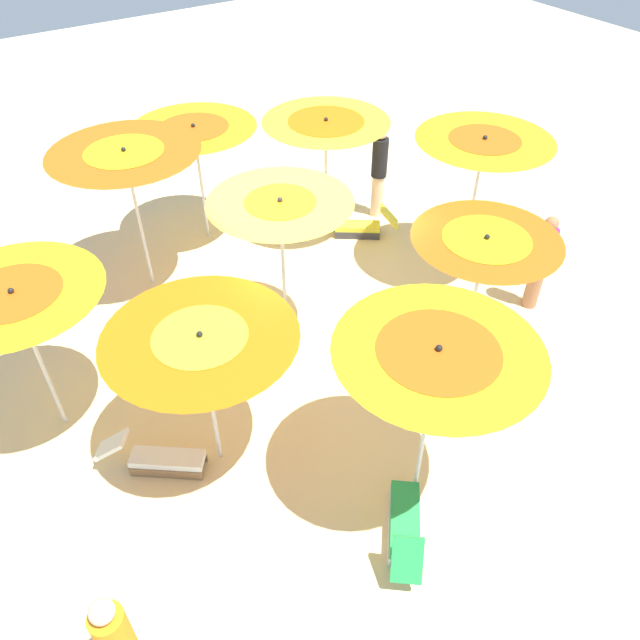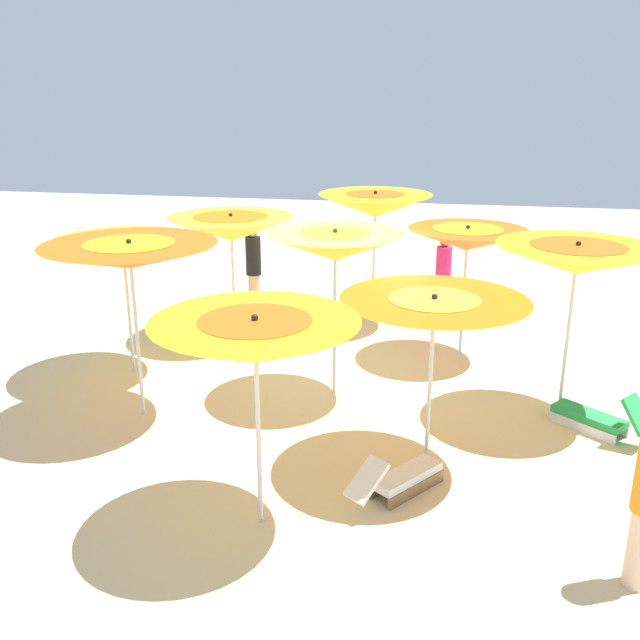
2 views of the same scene
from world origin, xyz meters
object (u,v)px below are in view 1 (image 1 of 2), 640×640
beach_umbrella_1 (484,250)px  beachgoer_1 (379,170)px  beach_ball (339,191)px  lounger_2 (158,457)px  beach_umbrella_5 (326,133)px  beachgoer_2 (541,261)px  beach_umbrella_2 (483,152)px  beach_umbrella_6 (18,307)px  beach_umbrella_0 (436,363)px  beach_umbrella_3 (202,347)px  lounger_1 (405,527)px  beach_umbrella_7 (126,161)px  lounger_0 (363,226)px  beach_umbrella_8 (195,137)px  beach_umbrella_4 (281,214)px

beach_umbrella_1 → beachgoer_1: size_ratio=1.23×
beach_ball → lounger_2: bearing=36.9°
beach_umbrella_5 → beachgoer_2: (-1.59, 3.70, -1.12)m
beach_umbrella_1 → lounger_2: (4.50, -0.68, -1.81)m
beach_umbrella_2 → beach_umbrella_6: (6.84, -0.41, -0.23)m
beach_umbrella_0 → beach_umbrella_6: 4.73m
beach_umbrella_3 → lounger_1: size_ratio=1.79×
beach_umbrella_1 → beach_umbrella_5: (-0.26, -4.06, -0.01)m
lounger_2 → beach_umbrella_5: bearing=72.8°
beach_umbrella_3 → beach_umbrella_7: beach_umbrella_7 is taller
beach_umbrella_6 → lounger_0: 6.51m
beach_umbrella_3 → lounger_1: 3.05m
beach_umbrella_5 → beachgoer_2: 4.18m
beach_umbrella_1 → beach_umbrella_5: beach_umbrella_5 is taller
beachgoer_2 → beach_umbrella_3: bearing=-43.5°
beachgoer_2 → beach_ball: size_ratio=5.35×
beach_umbrella_8 → beachgoer_2: size_ratio=1.33×
beach_umbrella_4 → beachgoer_2: (-3.78, 1.49, -1.36)m
beach_umbrella_1 → beach_umbrella_3: beach_umbrella_1 is taller
beach_umbrella_1 → beach_umbrella_8: size_ratio=1.01×
lounger_1 → beach_umbrella_0: bearing=-11.4°
lounger_0 → beach_ball: 1.44m
beach_umbrella_0 → beach_umbrella_1: size_ratio=1.10×
beach_umbrella_1 → beach_umbrella_3: bearing=-6.3°
beach_umbrella_2 → beachgoer_2: size_ratio=1.51×
beachgoer_1 → lounger_0: bearing=66.5°
beach_umbrella_5 → lounger_0: size_ratio=1.98×
beach_umbrella_6 → beach_ball: bearing=-156.1°
beach_umbrella_8 → beach_umbrella_1: bearing=108.2°
lounger_0 → beach_ball: (-0.40, -1.39, -0.05)m
beach_umbrella_5 → beachgoer_1: size_ratio=1.24×
beach_umbrella_8 → beach_ball: beach_umbrella_8 is taller
beach_umbrella_3 → beach_umbrella_5: (-4.05, -3.64, 0.05)m
beach_umbrella_0 → beach_umbrella_8: beach_umbrella_0 is taller
beach_umbrella_6 → beach_umbrella_1: bearing=158.5°
beach_umbrella_0 → beach_umbrella_3: 2.50m
beach_umbrella_1 → lounger_0: bearing=-102.4°
beach_umbrella_0 → beachgoer_1: 6.53m
beachgoer_2 → lounger_2: bearing=-45.8°
beach_umbrella_8 → lounger_1: size_ratio=1.85×
beach_umbrella_8 → lounger_2: beach_umbrella_8 is taller
beach_umbrella_4 → beachgoer_1: size_ratio=1.37×
beach_umbrella_2 → beach_umbrella_3: beach_umbrella_2 is taller
beach_umbrella_4 → beachgoer_2: size_ratio=1.49×
beach_umbrella_2 → beach_umbrella_8: beach_umbrella_2 is taller
beach_umbrella_2 → lounger_2: 6.47m
beach_umbrella_4 → beach_umbrella_6: 3.37m
beach_ball → beach_umbrella_1: bearing=76.6°
beach_umbrella_5 → lounger_1: bearing=64.4°
beachgoer_2 → beach_ball: beachgoer_2 is taller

